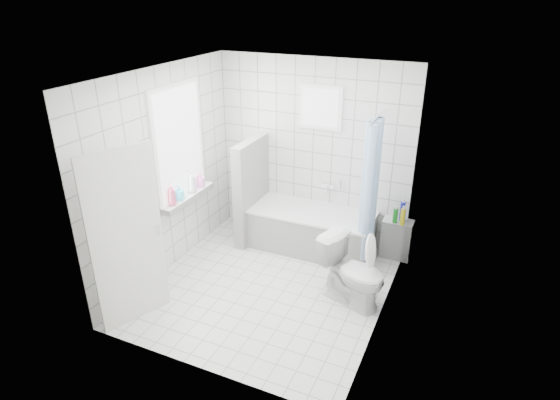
% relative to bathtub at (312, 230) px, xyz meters
% --- Properties ---
extents(ground, '(3.00, 3.00, 0.00)m').
position_rel_bathtub_xyz_m(ground, '(-0.16, -1.12, -0.29)').
color(ground, white).
rests_on(ground, ground).
extents(ceiling, '(3.00, 3.00, 0.00)m').
position_rel_bathtub_xyz_m(ceiling, '(-0.16, -1.12, 2.31)').
color(ceiling, white).
rests_on(ceiling, ground).
extents(wall_back, '(2.80, 0.02, 2.60)m').
position_rel_bathtub_xyz_m(wall_back, '(-0.16, 0.38, 1.01)').
color(wall_back, white).
rests_on(wall_back, ground).
extents(wall_front, '(2.80, 0.02, 2.60)m').
position_rel_bathtub_xyz_m(wall_front, '(-0.16, -2.62, 1.01)').
color(wall_front, white).
rests_on(wall_front, ground).
extents(wall_left, '(0.02, 3.00, 2.60)m').
position_rel_bathtub_xyz_m(wall_left, '(-1.56, -1.12, 1.01)').
color(wall_left, white).
rests_on(wall_left, ground).
extents(wall_right, '(0.02, 3.00, 2.60)m').
position_rel_bathtub_xyz_m(wall_right, '(1.24, -1.12, 1.01)').
color(wall_right, white).
rests_on(wall_right, ground).
extents(window_left, '(0.01, 0.90, 1.40)m').
position_rel_bathtub_xyz_m(window_left, '(-1.51, -0.82, 1.31)').
color(window_left, white).
rests_on(window_left, wall_left).
extents(window_back, '(0.50, 0.01, 0.50)m').
position_rel_bathtub_xyz_m(window_back, '(-0.06, 0.33, 1.66)').
color(window_back, white).
rests_on(window_back, wall_back).
extents(window_sill, '(0.18, 1.02, 0.08)m').
position_rel_bathtub_xyz_m(window_sill, '(-1.47, -0.82, 0.57)').
color(window_sill, white).
rests_on(window_sill, wall_left).
extents(door, '(0.34, 0.75, 2.00)m').
position_rel_bathtub_xyz_m(door, '(-1.25, -2.24, 0.71)').
color(door, silver).
rests_on(door, ground).
extents(bathtub, '(1.70, 0.77, 0.58)m').
position_rel_bathtub_xyz_m(bathtub, '(0.00, 0.00, 0.00)').
color(bathtub, white).
rests_on(bathtub, ground).
extents(partition_wall, '(0.15, 0.85, 1.50)m').
position_rel_bathtub_xyz_m(partition_wall, '(-0.92, -0.05, 0.46)').
color(partition_wall, white).
rests_on(partition_wall, ground).
extents(tiled_ledge, '(0.40, 0.24, 0.55)m').
position_rel_bathtub_xyz_m(tiled_ledge, '(1.14, 0.25, -0.02)').
color(tiled_ledge, white).
rests_on(tiled_ledge, ground).
extents(toilet, '(0.90, 0.69, 0.81)m').
position_rel_bathtub_xyz_m(toilet, '(0.87, -0.97, 0.11)').
color(toilet, white).
rests_on(toilet, ground).
extents(curtain_rod, '(0.02, 0.80, 0.02)m').
position_rel_bathtub_xyz_m(curtain_rod, '(0.79, -0.02, 1.71)').
color(curtain_rod, silver).
rests_on(curtain_rod, wall_back).
extents(shower_curtain, '(0.14, 0.48, 1.78)m').
position_rel_bathtub_xyz_m(shower_curtain, '(0.79, -0.16, 0.81)').
color(shower_curtain, '#4A8BDB').
rests_on(shower_curtain, curtain_rod).
extents(tub_faucet, '(0.18, 0.06, 0.06)m').
position_rel_bathtub_xyz_m(tub_faucet, '(0.10, 0.33, 0.56)').
color(tub_faucet, silver).
rests_on(tub_faucet, wall_back).
extents(sill_bottles, '(0.17, 0.79, 0.32)m').
position_rel_bathtub_xyz_m(sill_bottles, '(-1.46, -0.86, 0.75)').
color(sill_bottles, '#37E2F9').
rests_on(sill_bottles, window_sill).
extents(ledge_bottles, '(0.16, 0.17, 0.27)m').
position_rel_bathtub_xyz_m(ledge_bottles, '(1.16, 0.22, 0.38)').
color(ledge_bottles, yellow).
rests_on(ledge_bottles, tiled_ledge).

